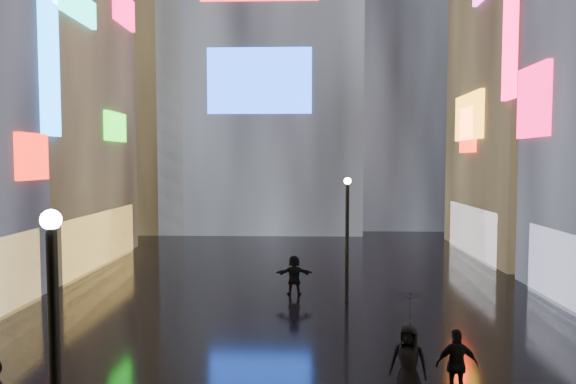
{
  "coord_description": "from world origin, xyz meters",
  "views": [
    {
      "loc": [
        0.48,
        -2.66,
        5.9
      ],
      "look_at": [
        0.0,
        12.0,
        5.0
      ],
      "focal_mm": 32.0,
      "sensor_mm": 36.0,
      "label": 1
    }
  ],
  "objects": [
    {
      "name": "building_right_far",
      "position": [
        15.98,
        30.0,
        13.98
      ],
      "size": [
        10.28,
        12.0,
        28.0
      ],
      "color": "black",
      "rests_on": "ground"
    },
    {
      "name": "lamp_near",
      "position": [
        -3.18,
        4.57,
        2.94
      ],
      "size": [
        0.3,
        0.3,
        5.2
      ],
      "color": "black",
      "rests_on": "ground"
    },
    {
      "name": "ground",
      "position": [
        0.0,
        20.0,
        0.0
      ],
      "size": [
        140.0,
        140.0,
        0.0
      ],
      "primitive_type": "plane",
      "color": "black",
      "rests_on": "ground"
    },
    {
      "name": "lamp_far",
      "position": [
        2.26,
        18.71,
        2.94
      ],
      "size": [
        0.3,
        0.3,
        5.2
      ],
      "color": "black",
      "rests_on": "ground"
    },
    {
      "name": "tower_flank_right",
      "position": [
        9.0,
        46.0,
        17.0
      ],
      "size": [
        12.0,
        12.0,
        34.0
      ],
      "primitive_type": "cube",
      "color": "black",
      "rests_on": "ground"
    },
    {
      "name": "pedestrian_5",
      "position": [
        0.03,
        19.57,
        0.88
      ],
      "size": [
        1.65,
        0.6,
        1.76
      ],
      "primitive_type": "imported",
      "rotation": [
        0.0,
        0.0,
        3.19
      ],
      "color": "black",
      "rests_on": "ground"
    },
    {
      "name": "umbrella_2",
      "position": [
        3.05,
        9.8,
        2.29
      ],
      "size": [
        1.29,
        1.28,
        0.84
      ],
      "primitive_type": "imported",
      "rotation": [
        0.0,
        0.0,
        4.1
      ],
      "color": "black",
      "rests_on": "pedestrian_4"
    },
    {
      "name": "pedestrian_3",
      "position": [
        4.23,
        9.81,
        0.88
      ],
      "size": [
        1.04,
        0.46,
        1.76
      ],
      "primitive_type": "imported",
      "rotation": [
        0.0,
        0.0,
        3.17
      ],
      "color": "black",
      "rests_on": "ground"
    },
    {
      "name": "tower_flank_left",
      "position": [
        -14.0,
        42.0,
        13.0
      ],
      "size": [
        10.0,
        10.0,
        26.0
      ],
      "primitive_type": "cube",
      "color": "black",
      "rests_on": "ground"
    },
    {
      "name": "building_left_far",
      "position": [
        -15.98,
        26.0,
        10.98
      ],
      "size": [
        10.28,
        12.0,
        22.0
      ],
      "color": "black",
      "rests_on": "ground"
    },
    {
      "name": "pedestrian_4",
      "position": [
        3.05,
        9.8,
        0.94
      ],
      "size": [
        1.06,
        0.86,
        1.88
      ],
      "primitive_type": "imported",
      "rotation": [
        0.0,
        0.0,
        -0.32
      ],
      "color": "black",
      "rests_on": "ground"
    }
  ]
}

